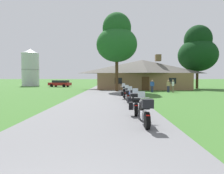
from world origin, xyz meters
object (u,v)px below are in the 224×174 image
object	(u,v)px
bystander_blue_shirt_near_lodge	(152,85)
motorcycle_orange_fifth_in_row	(125,93)
motorcycle_blue_second_in_row	(136,104)
bystander_white_shirt_beside_signpost	(173,85)
metal_silo_distant	(30,68)
tree_right_of_lodge	(198,51)
motorcycle_blue_third_in_row	(132,98)
bystander_tan_shirt_by_tree	(168,85)
motorcycle_black_nearest_to_camera	(145,112)
motorcycle_silver_fourth_in_row	(128,95)
motorcycle_red_farthest_in_row	(125,90)
parked_red_suv_far_left	(60,83)
tree_by_lodge_front	(117,40)

from	to	relation	value
bystander_blue_shirt_near_lodge	motorcycle_orange_fifth_in_row	bearing A→B (deg)	91.37
motorcycle_blue_second_in_row	bystander_white_shirt_beside_signpost	xyz separation A→B (m)	(6.77, 16.17, 0.34)
motorcycle_blue_second_in_row	metal_silo_distant	size ratio (longest dim) A/B	0.24
motorcycle_blue_second_in_row	tree_right_of_lodge	bearing A→B (deg)	66.16
motorcycle_blue_third_in_row	tree_right_of_lodge	bearing A→B (deg)	54.97
motorcycle_orange_fifth_in_row	bystander_tan_shirt_by_tree	xyz separation A→B (m)	(6.30, 8.40, 0.32)
motorcycle_black_nearest_to_camera	bystander_blue_shirt_near_lodge	bearing A→B (deg)	77.96
tree_right_of_lodge	motorcycle_orange_fifth_in_row	bearing A→B (deg)	-128.49
motorcycle_silver_fourth_in_row	motorcycle_orange_fifth_in_row	xyz separation A→B (m)	(-0.09, 2.48, -0.01)
bystander_tan_shirt_by_tree	bystander_white_shirt_beside_signpost	bearing A→B (deg)	53.98
bystander_white_shirt_beside_signpost	metal_silo_distant	distance (m)	34.67
motorcycle_blue_second_in_row	metal_silo_distant	distance (m)	42.48
motorcycle_blue_third_in_row	tree_right_of_lodge	size ratio (longest dim) A/B	0.19
motorcycle_blue_third_in_row	motorcycle_red_farthest_in_row	size ratio (longest dim) A/B	1.00
motorcycle_black_nearest_to_camera	motorcycle_red_farthest_in_row	distance (m)	12.97
bystander_white_shirt_beside_signpost	parked_red_suv_far_left	bearing A→B (deg)	88.94
motorcycle_red_farthest_in_row	bystander_tan_shirt_by_tree	size ratio (longest dim) A/B	1.25
metal_silo_distant	motorcycle_red_farthest_in_row	bearing A→B (deg)	-51.42
tree_by_lodge_front	metal_silo_distant	distance (m)	27.97
motorcycle_black_nearest_to_camera	motorcycle_blue_second_in_row	distance (m)	2.41
bystander_blue_shirt_near_lodge	tree_right_of_lodge	xyz separation A→B (m)	(9.81, 9.19, 5.82)
bystander_blue_shirt_near_lodge	parked_red_suv_far_left	distance (m)	22.60
motorcycle_orange_fifth_in_row	parked_red_suv_far_left	size ratio (longest dim) A/B	0.42
motorcycle_blue_second_in_row	parked_red_suv_far_left	size ratio (longest dim) A/B	0.42
motorcycle_orange_fifth_in_row	tree_by_lodge_front	world-z (taller)	tree_by_lodge_front
metal_silo_distant	tree_right_of_lodge	bearing A→B (deg)	-18.44
motorcycle_blue_third_in_row	bystander_tan_shirt_by_tree	distance (m)	14.71
motorcycle_red_farthest_in_row	bystander_blue_shirt_near_lodge	size ratio (longest dim) A/B	1.25
motorcycle_blue_third_in_row	tree_by_lodge_front	distance (m)	16.39
parked_red_suv_far_left	motorcycle_orange_fifth_in_row	bearing A→B (deg)	-138.40
bystander_tan_shirt_by_tree	motorcycle_black_nearest_to_camera	bearing A→B (deg)	-62.19
motorcycle_blue_third_in_row	metal_silo_distant	world-z (taller)	metal_silo_distant
motorcycle_red_farthest_in_row	bystander_white_shirt_beside_signpost	distance (m)	8.78
bystander_white_shirt_beside_signpost	metal_silo_distant	world-z (taller)	metal_silo_distant
motorcycle_silver_fourth_in_row	motorcycle_red_farthest_in_row	distance (m)	5.36
tree_by_lodge_front	motorcycle_blue_second_in_row	bearing A→B (deg)	-87.76
bystander_tan_shirt_by_tree	bystander_blue_shirt_near_lodge	bearing A→B (deg)	-132.65
motorcycle_blue_third_in_row	bystander_blue_shirt_near_lodge	bearing A→B (deg)	69.96
motorcycle_black_nearest_to_camera	motorcycle_orange_fifth_in_row	xyz separation A→B (m)	(-0.23, 10.10, -0.01)
motorcycle_black_nearest_to_camera	metal_silo_distant	size ratio (longest dim) A/B	0.24
tree_right_of_lodge	parked_red_suv_far_left	size ratio (longest dim) A/B	2.28
tree_by_lodge_front	parked_red_suv_far_left	bearing A→B (deg)	130.29
motorcycle_black_nearest_to_camera	motorcycle_red_farthest_in_row	xyz separation A→B (m)	(-0.05, 12.97, 0.00)
motorcycle_silver_fourth_in_row	bystander_tan_shirt_by_tree	size ratio (longest dim) A/B	1.25
motorcycle_silver_fourth_in_row	metal_silo_distant	size ratio (longest dim) A/B	0.24
metal_silo_distant	bystander_tan_shirt_by_tree	bearing A→B (deg)	-37.44
motorcycle_blue_second_in_row	bystander_white_shirt_beside_signpost	size ratio (longest dim) A/B	1.24
bystander_blue_shirt_near_lodge	metal_silo_distant	bearing A→B (deg)	-12.13
tree_by_lodge_front	motorcycle_blue_third_in_row	bearing A→B (deg)	-87.12
motorcycle_silver_fourth_in_row	motorcycle_orange_fifth_in_row	size ratio (longest dim) A/B	1.00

